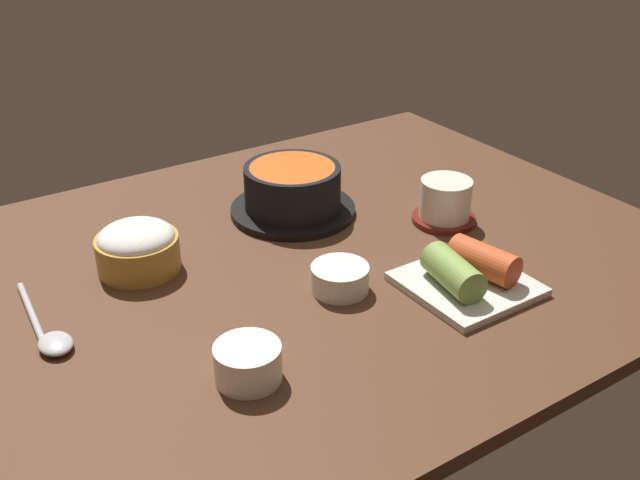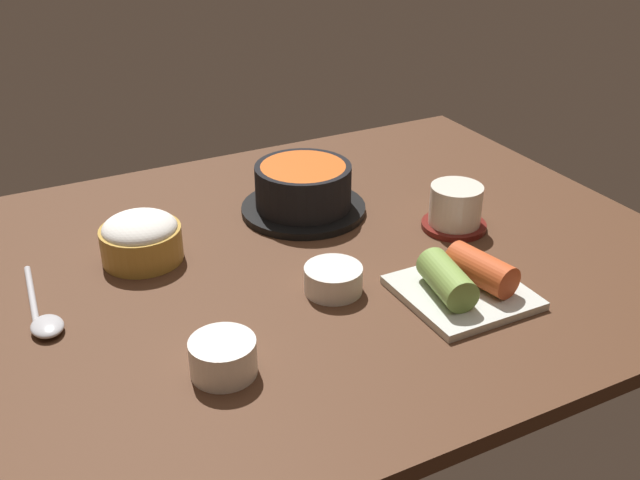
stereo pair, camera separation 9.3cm
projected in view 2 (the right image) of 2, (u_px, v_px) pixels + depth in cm
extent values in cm
cube|color=#4C2D1C|center=(300.00, 264.00, 98.84)|extent=(100.00, 76.00, 2.00)
cylinder|color=black|center=(303.00, 209.00, 109.92)|extent=(18.21, 18.21, 1.06)
cylinder|color=black|center=(303.00, 186.00, 108.18)|extent=(13.95, 13.95, 6.26)
cylinder|color=#D15619|center=(303.00, 168.00, 106.84)|extent=(12.28, 12.28, 0.60)
cylinder|color=#B78C38|center=(142.00, 244.00, 96.86)|extent=(10.49, 10.49, 4.50)
ellipsoid|color=white|center=(140.00, 228.00, 95.79)|extent=(9.65, 9.65, 3.67)
cylinder|color=maroon|center=(454.00, 225.00, 105.51)|extent=(9.13, 9.13, 0.80)
cylinder|color=silver|center=(456.00, 205.00, 103.99)|extent=(7.28, 7.28, 5.61)
cylinder|color=#C6D18C|center=(457.00, 188.00, 102.80)|extent=(6.19, 6.19, 0.40)
cylinder|color=white|center=(336.00, 278.00, 90.47)|extent=(7.11, 7.11, 3.24)
cylinder|color=#386B2D|center=(336.00, 269.00, 89.84)|extent=(5.83, 5.83, 0.50)
cube|color=silver|center=(462.00, 293.00, 89.76)|extent=(14.32, 14.32, 1.00)
cylinder|color=#7A9E47|center=(447.00, 279.00, 87.54)|extent=(5.53, 9.18, 4.07)
cylinder|color=#C64C23|center=(481.00, 269.00, 89.57)|extent=(5.61, 9.20, 4.07)
cylinder|color=white|center=(223.00, 357.00, 76.23)|extent=(6.94, 6.94, 3.93)
cylinder|color=#B73323|center=(222.00, 344.00, 75.44)|extent=(5.69, 5.69, 0.50)
cylinder|color=#B7B7BC|center=(32.00, 298.00, 88.91)|extent=(1.86, 14.88, 0.80)
ellipsoid|color=#B7B7BC|center=(47.00, 326.00, 83.18)|extent=(3.60, 4.68, 1.26)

